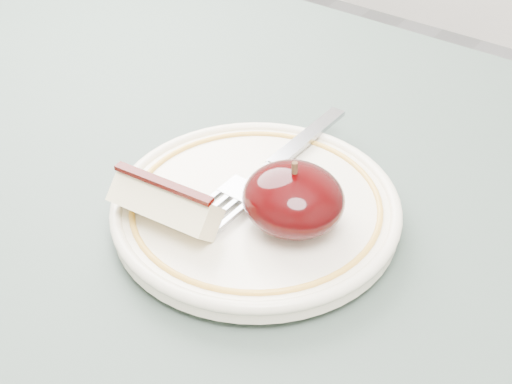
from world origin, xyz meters
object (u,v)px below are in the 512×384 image
Objects in this scene: plate at (256,208)px; fork at (271,166)px; apple_half at (293,199)px; table at (142,382)px.

plate is 1.14× the size of fork.
plate is 0.04m from fork.
plate is at bearing 174.78° from apple_half.
fork is at bearing 138.91° from apple_half.
table is 0.15m from plate.
apple_half is (0.03, -0.00, 0.03)m from plate.
plate reaches higher than table.
table is 0.17m from apple_half.
fork reaches higher than table.
table is 13.04× the size of apple_half.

